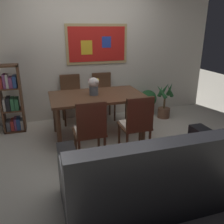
% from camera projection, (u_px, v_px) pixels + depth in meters
% --- Properties ---
extents(ground_plane, '(12.00, 12.00, 0.00)m').
position_uv_depth(ground_plane, '(112.00, 149.00, 3.61)').
color(ground_plane, beige).
extents(wall_back_with_painting, '(5.20, 0.14, 2.60)m').
position_uv_depth(wall_back_with_painting, '(88.00, 52.00, 4.59)').
color(wall_back_with_painting, silver).
rests_on(wall_back_with_painting, ground_plane).
extents(dining_table, '(1.51, 0.93, 0.73)m').
position_uv_depth(dining_table, '(97.00, 100.00, 3.85)').
color(dining_table, brown).
rests_on(dining_table, ground_plane).
extents(dining_chair_far_left, '(0.40, 0.41, 0.91)m').
position_uv_depth(dining_chair_far_left, '(71.00, 95.00, 4.54)').
color(dining_chair_far_left, brown).
rests_on(dining_chair_far_left, ground_plane).
extents(dining_chair_near_left, '(0.40, 0.41, 0.91)m').
position_uv_depth(dining_chair_near_left, '(90.00, 128.00, 3.05)').
color(dining_chair_near_left, brown).
rests_on(dining_chair_near_left, ground_plane).
extents(dining_chair_near_right, '(0.40, 0.41, 0.91)m').
position_uv_depth(dining_chair_near_right, '(137.00, 122.00, 3.24)').
color(dining_chair_near_right, brown).
rests_on(dining_chair_near_right, ground_plane).
extents(dining_chair_far_right, '(0.40, 0.41, 0.91)m').
position_uv_depth(dining_chair_far_right, '(103.00, 92.00, 4.71)').
color(dining_chair_far_right, brown).
rests_on(dining_chair_far_right, ground_plane).
extents(leather_couch, '(1.80, 0.84, 0.84)m').
position_uv_depth(leather_couch, '(151.00, 177.00, 2.42)').
color(leather_couch, black).
rests_on(leather_couch, ground_plane).
extents(bookshelf, '(0.36, 0.28, 1.18)m').
position_uv_depth(bookshelf, '(12.00, 101.00, 4.09)').
color(bookshelf, brown).
rests_on(bookshelf, ground_plane).
extents(potted_ivy, '(0.36, 0.36, 0.55)m').
position_uv_depth(potted_ivy, '(148.00, 101.00, 5.00)').
color(potted_ivy, brown).
rests_on(potted_ivy, ground_plane).
extents(potted_palm, '(0.39, 0.37, 0.75)m').
position_uv_depth(potted_palm, '(164.00, 104.00, 4.78)').
color(potted_palm, brown).
rests_on(potted_palm, ground_plane).
extents(flower_vase, '(0.18, 0.19, 0.28)m').
position_uv_depth(flower_vase, '(94.00, 85.00, 3.77)').
color(flower_vase, slate).
rests_on(flower_vase, dining_table).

